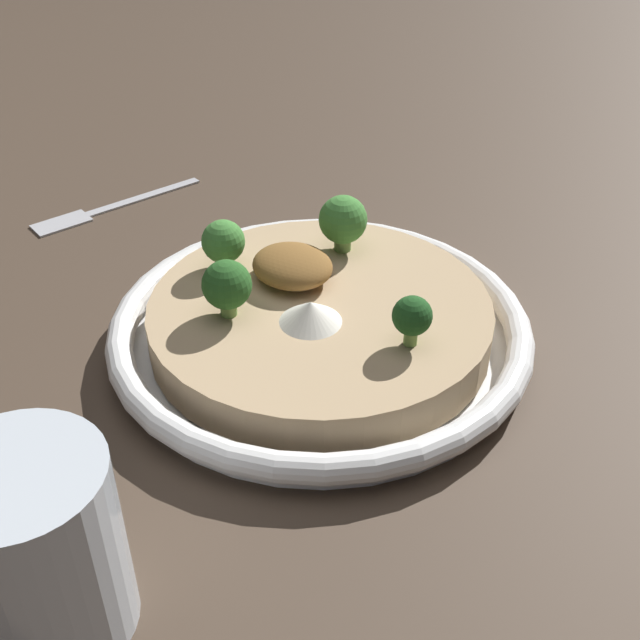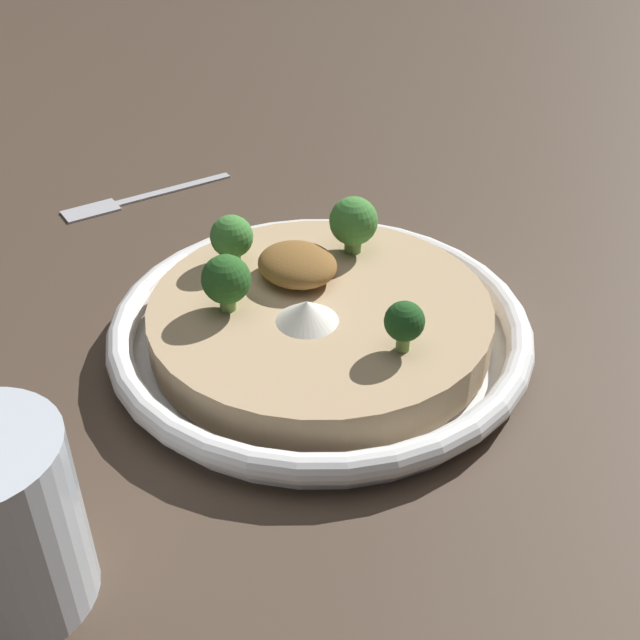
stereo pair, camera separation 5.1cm
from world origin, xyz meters
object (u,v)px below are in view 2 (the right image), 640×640
at_px(risotto_bowl, 320,326).
at_px(broccoli_front_right, 353,222).
at_px(broccoli_back, 226,280).
at_px(broccoli_left, 404,323).
at_px(fork_utensil, 131,199).
at_px(broccoli_back_right, 232,238).

distance_m(risotto_bowl, broccoli_front_right, 0.09).
height_order(broccoli_back, broccoli_front_right, broccoli_front_right).
relative_size(broccoli_left, fork_utensil, 0.21).
height_order(risotto_bowl, broccoli_left, broccoli_left).
bearing_deg(broccoli_left, risotto_bowl, 4.95).
relative_size(risotto_bowl, broccoli_back, 7.32).
bearing_deg(broccoli_back, fork_utensil, -13.35).
xyz_separation_m(broccoli_front_right, fork_utensil, (0.26, 0.06, -0.06)).
bearing_deg(risotto_bowl, broccoli_back, 56.46).
height_order(broccoli_left, fork_utensil, broccoli_left).
relative_size(broccoli_left, broccoli_front_right, 0.79).
relative_size(broccoli_back_right, broccoli_front_right, 0.87).
bearing_deg(broccoli_left, broccoli_front_right, -27.33).
bearing_deg(broccoli_front_right, broccoli_left, 152.67).
distance_m(broccoli_back, broccoli_front_right, 0.12).
xyz_separation_m(broccoli_back_right, broccoli_front_right, (-0.05, -0.08, 0.00)).
relative_size(risotto_bowl, fork_utensil, 1.76).
bearing_deg(broccoli_back_right, broccoli_front_right, -118.94).
xyz_separation_m(broccoli_back, broccoli_front_right, (0.00, -0.12, 0.00)).
xyz_separation_m(broccoli_left, fork_utensil, (0.38, -0.00, -0.06)).
height_order(risotto_bowl, broccoli_front_right, broccoli_front_right).
height_order(broccoli_back, broccoli_left, broccoli_back).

